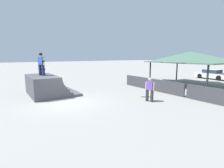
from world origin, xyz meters
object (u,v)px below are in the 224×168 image
at_px(parked_car_white, 212,74).
at_px(skater_on_deck, 41,62).
at_px(bystander_walking, 150,88).
at_px(skateboard_on_ground, 147,96).
at_px(skateboard_on_deck, 43,74).

bearing_deg(parked_car_white, skater_on_deck, -92.21).
xyz_separation_m(bystander_walking, parked_car_white, (-3.72, 15.42, -0.31)).
bearing_deg(skater_on_deck, skateboard_on_ground, 24.70).
height_order(skater_on_deck, skateboard_on_deck, skater_on_deck).
xyz_separation_m(skateboard_on_deck, skateboard_on_ground, (5.70, 6.16, -1.55)).
height_order(skateboard_on_deck, skateboard_on_ground, skateboard_on_deck).
bearing_deg(skateboard_on_ground, skater_on_deck, 173.78).
distance_m(skater_on_deck, bystander_walking, 8.44).
bearing_deg(skater_on_deck, bystander_walking, 15.77).
xyz_separation_m(skateboard_on_ground, parked_car_white, (-2.69, 14.65, 0.54)).
xyz_separation_m(skater_on_deck, skateboard_on_deck, (-0.64, 0.22, -0.95)).
relative_size(bystander_walking, parked_car_white, 0.38).
bearing_deg(skateboard_on_deck, skater_on_deck, -38.78).
bearing_deg(skateboard_on_ground, bystander_walking, -94.68).
bearing_deg(parked_car_white, skateboard_on_ground, -75.38).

